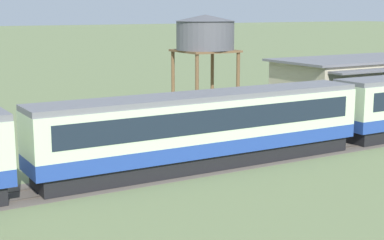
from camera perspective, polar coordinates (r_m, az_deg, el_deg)
The scene contains 4 objects.
passenger_train at distance 32.87m, azimuth 1.70°, elevation -0.56°, with size 103.51×2.98×4.18m.
railway_track at distance 35.96m, azimuth 7.85°, elevation -3.44°, with size 149.35×3.60×0.04m.
station_building at distance 54.72m, azimuth 15.55°, elevation 3.50°, with size 15.09×8.93×4.46m.
water_tower at distance 46.42m, azimuth 1.29°, elevation 8.30°, with size 4.76×4.76×8.33m.
Camera 1 is at (-45.10, -26.62, 8.71)m, focal length 55.00 mm.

